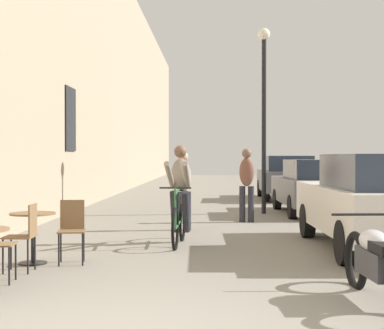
% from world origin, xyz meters
% --- Properties ---
extents(building_facade_left, '(0.54, 68.00, 9.39)m').
position_xyz_m(building_facade_left, '(-3.45, 14.00, 4.69)').
color(building_facade_left, tan).
rests_on(building_facade_left, ground_plane).
extents(cafe_table_mid, '(0.64, 0.64, 0.72)m').
position_xyz_m(cafe_table_mid, '(-1.93, 3.50, 0.52)').
color(cafe_table_mid, black).
rests_on(cafe_table_mid, ground_plane).
extents(cafe_chair_mid_toward_street, '(0.38, 0.38, 0.89)m').
position_xyz_m(cafe_chair_mid_toward_street, '(-1.85, 2.91, 0.52)').
color(cafe_chair_mid_toward_street, black).
rests_on(cafe_chair_mid_toward_street, ground_plane).
extents(cafe_chair_mid_toward_wall, '(0.44, 0.44, 0.89)m').
position_xyz_m(cafe_chair_mid_toward_wall, '(-1.39, 3.58, 0.52)').
color(cafe_chair_mid_toward_wall, black).
rests_on(cafe_chair_mid_toward_wall, ground_plane).
extents(cyclist_on_bicycle, '(0.52, 1.76, 1.74)m').
position_xyz_m(cyclist_on_bicycle, '(0.04, 5.50, 0.81)').
color(cyclist_on_bicycle, black).
rests_on(cyclist_on_bicycle, ground_plane).
extents(pedestrian_near, '(0.38, 0.30, 1.62)m').
position_xyz_m(pedestrian_near, '(0.00, 7.44, 0.91)').
color(pedestrian_near, '#26262D').
rests_on(pedestrian_near, ground_plane).
extents(pedestrian_mid, '(0.37, 0.29, 1.69)m').
position_xyz_m(pedestrian_mid, '(1.40, 8.97, 0.95)').
color(pedestrian_mid, '#26262D').
rests_on(pedestrian_mid, ground_plane).
extents(street_lamp, '(0.32, 0.32, 4.90)m').
position_xyz_m(street_lamp, '(1.97, 11.07, 3.11)').
color(street_lamp, black).
rests_on(street_lamp, ground_plane).
extents(parked_car_nearest, '(1.93, 4.40, 1.55)m').
position_xyz_m(parked_car_nearest, '(3.24, 4.87, 0.80)').
color(parked_car_nearest, beige).
rests_on(parked_car_nearest, ground_plane).
extents(parked_car_second, '(1.81, 4.08, 1.43)m').
position_xyz_m(parked_car_second, '(3.27, 10.97, 0.74)').
color(parked_car_second, '#595960').
rests_on(parked_car_second, ground_plane).
extents(parked_car_third, '(1.87, 4.34, 1.54)m').
position_xyz_m(parked_car_third, '(3.23, 16.43, 0.80)').
color(parked_car_third, '#595960').
rests_on(parked_car_third, ground_plane).
extents(parked_motorcycle, '(0.62, 2.15, 0.92)m').
position_xyz_m(parked_motorcycle, '(2.31, 1.40, 0.40)').
color(parked_motorcycle, black).
rests_on(parked_motorcycle, ground_plane).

